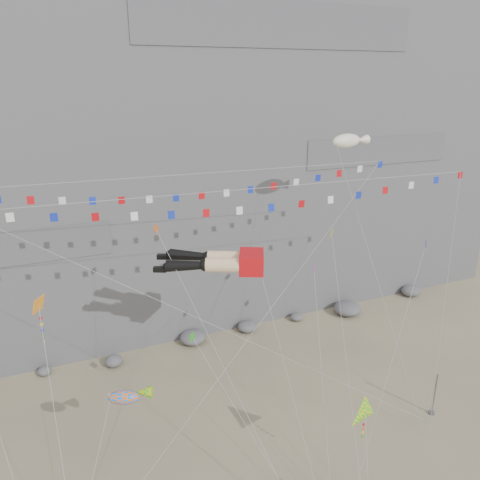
# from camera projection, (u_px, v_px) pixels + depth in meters

# --- Properties ---
(ground) EXTENTS (120.00, 120.00, 0.00)m
(ground) POSITION_uv_depth(u_px,v_px,m) (266.00, 463.00, 32.70)
(ground) COLOR gray
(ground) RESTS_ON ground
(cliff) EXTENTS (80.00, 28.00, 50.00)m
(cliff) POSITION_uv_depth(u_px,v_px,m) (145.00, 82.00, 52.31)
(cliff) COLOR slate
(cliff) RESTS_ON ground
(talus_boulders) EXTENTS (60.00, 3.00, 1.20)m
(talus_boulders) POSITION_uv_depth(u_px,v_px,m) (193.00, 338.00, 47.30)
(talus_boulders) COLOR slate
(talus_boulders) RESTS_ON ground
(anchor_pole_right) EXTENTS (0.12, 0.12, 3.71)m
(anchor_pole_right) POSITION_uv_depth(u_px,v_px,m) (435.00, 394.00, 36.89)
(anchor_pole_right) COLOR slate
(anchor_pole_right) RESTS_ON ground
(legs_kite) EXTENTS (7.91, 15.82, 17.74)m
(legs_kite) POSITION_uv_depth(u_px,v_px,m) (221.00, 261.00, 33.33)
(legs_kite) COLOR red
(legs_kite) RESTS_ON ground
(flag_banner_upper) EXTENTS (33.05, 14.54, 26.13)m
(flag_banner_upper) POSITION_uv_depth(u_px,v_px,m) (188.00, 175.00, 33.93)
(flag_banner_upper) COLOR red
(flag_banner_upper) RESTS_ON ground
(flag_banner_lower) EXTENTS (35.68, 8.04, 22.92)m
(flag_banner_lower) POSITION_uv_depth(u_px,v_px,m) (256.00, 189.00, 32.12)
(flag_banner_lower) COLOR red
(flag_banner_lower) RESTS_ON ground
(harlequin_kite) EXTENTS (1.98, 8.62, 15.47)m
(harlequin_kite) POSITION_uv_depth(u_px,v_px,m) (39.00, 305.00, 25.99)
(harlequin_kite) COLOR red
(harlequin_kite) RESTS_ON ground
(fish_windsock) EXTENTS (5.94, 5.58, 9.41)m
(fish_windsock) POSITION_uv_depth(u_px,v_px,m) (124.00, 398.00, 28.26)
(fish_windsock) COLOR #FD5D0C
(fish_windsock) RESTS_ON ground
(delta_kite) EXTENTS (3.44, 4.89, 8.26)m
(delta_kite) POSITION_uv_depth(u_px,v_px,m) (365.00, 413.00, 28.32)
(delta_kite) COLOR yellow
(delta_kite) RESTS_ON ground
(blimp_windsock) EXTENTS (4.13, 13.53, 23.94)m
(blimp_windsock) POSITION_uv_depth(u_px,v_px,m) (346.00, 141.00, 39.28)
(blimp_windsock) COLOR #F8EDCC
(blimp_windsock) RESTS_ON ground
(small_kite_a) EXTENTS (5.22, 15.79, 21.93)m
(small_kite_a) POSITION_uv_depth(u_px,v_px,m) (159.00, 235.00, 33.38)
(small_kite_a) COLOR #D65212
(small_kite_a) RESTS_ON ground
(small_kite_b) EXTENTS (3.73, 9.12, 15.32)m
(small_kite_b) POSITION_uv_depth(u_px,v_px,m) (314.00, 273.00, 33.96)
(small_kite_b) COLOR purple
(small_kite_b) RESTS_ON ground
(small_kite_c) EXTENTS (4.84, 9.93, 13.65)m
(small_kite_c) POSITION_uv_depth(u_px,v_px,m) (194.00, 339.00, 31.04)
(small_kite_c) COLOR #209717
(small_kite_c) RESTS_ON ground
(small_kite_d) EXTENTS (6.47, 14.74, 20.40)m
(small_kite_d) POSITION_uv_depth(u_px,v_px,m) (332.00, 237.00, 37.31)
(small_kite_d) COLOR gold
(small_kite_d) RESTS_ON ground
(small_kite_e) EXTENTS (10.44, 7.01, 18.20)m
(small_kite_e) POSITION_uv_depth(u_px,v_px,m) (424.00, 249.00, 34.12)
(small_kite_e) COLOR #132AAE
(small_kite_e) RESTS_ON ground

